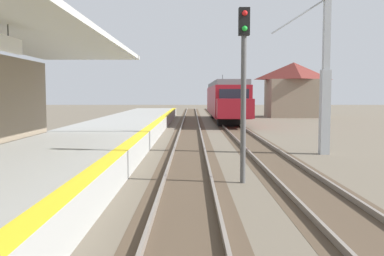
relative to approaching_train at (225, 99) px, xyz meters
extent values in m
cube|color=#999993|center=(-7.80, -27.21, -1.73)|extent=(5.00, 80.00, 0.90)
cube|color=yellow|center=(-5.55, -27.21, -1.27)|extent=(0.50, 80.00, 0.01)
cube|color=white|center=(-7.50, -31.85, 1.64)|extent=(0.08, 1.40, 0.36)
cylinder|color=#333333|center=(-7.50, -31.85, 1.96)|extent=(0.03, 0.03, 0.27)
cube|color=#4C3D2D|center=(-3.40, -23.21, -2.17)|extent=(2.34, 120.00, 0.01)
cube|color=slate|center=(-4.12, -23.21, -2.09)|extent=(0.08, 120.00, 0.15)
cube|color=slate|center=(-2.68, -23.21, -2.09)|extent=(0.08, 120.00, 0.15)
cube|color=#4C3D2D|center=(0.00, -23.21, -2.17)|extent=(2.34, 120.00, 0.01)
cube|color=slate|center=(-0.72, -23.21, -2.09)|extent=(0.08, 120.00, 0.15)
cube|color=slate|center=(0.72, -23.21, -2.09)|extent=(0.08, 120.00, 0.15)
cube|color=maroon|center=(0.00, 0.38, -0.11)|extent=(2.90, 18.00, 2.70)
cube|color=slate|center=(0.00, 0.38, 1.46)|extent=(2.67, 18.00, 0.44)
cube|color=black|center=(0.00, -8.64, 0.30)|extent=(2.32, 0.06, 1.21)
cube|color=maroon|center=(0.00, -9.42, -0.58)|extent=(2.78, 1.60, 1.49)
cube|color=black|center=(1.46, 0.38, 0.30)|extent=(0.04, 15.84, 0.86)
cylinder|color=#333333|center=(0.00, 3.98, 2.13)|extent=(0.06, 0.06, 0.90)
cube|color=black|center=(0.00, -5.47, -1.82)|extent=(2.17, 2.20, 0.72)
cube|color=black|center=(0.00, 6.23, -1.82)|extent=(2.17, 2.20, 0.72)
cylinder|color=#4C4C4C|center=(-1.75, -29.06, 0.02)|extent=(0.16, 0.16, 4.40)
cube|color=black|center=(-1.75, -29.06, 2.62)|extent=(0.32, 0.24, 0.80)
sphere|color=red|center=(-1.75, -29.20, 2.84)|extent=(0.16, 0.16, 0.16)
sphere|color=green|center=(-1.75, -29.20, 2.40)|extent=(0.16, 0.16, 0.16)
cube|color=#9EA3A8|center=(2.62, -22.89, -0.30)|extent=(0.40, 0.40, 3.75)
cube|color=#9EA3A8|center=(2.62, -22.89, 3.45)|extent=(0.28, 0.28, 3.75)
cylinder|color=#9EA3A8|center=(1.42, -22.89, 3.92)|extent=(2.47, 0.07, 1.60)
cube|color=#7F705B|center=(8.64, 8.40, 0.02)|extent=(6.00, 4.80, 4.40)
pyramid|color=maroon|center=(8.64, 8.40, 3.22)|extent=(6.60, 5.28, 2.00)
camera|label=1|loc=(-3.28, -41.75, 0.49)|focal=39.80mm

